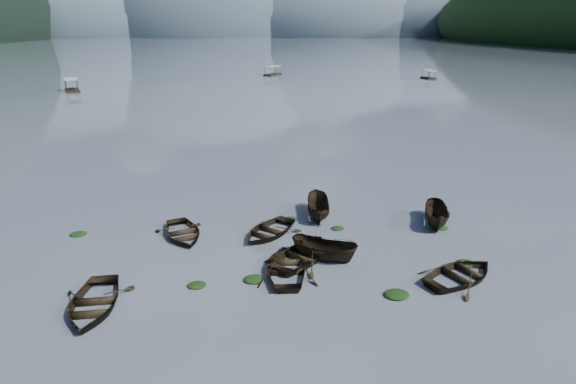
{
  "coord_description": "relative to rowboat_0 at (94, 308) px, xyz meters",
  "views": [
    {
      "loc": [
        -2.97,
        -18.38,
        13.18
      ],
      "look_at": [
        0.0,
        12.0,
        2.0
      ],
      "focal_mm": 28.0,
      "sensor_mm": 36.0,
      "label": 1
    }
  ],
  "objects": [
    {
      "name": "haze_mtn_b",
      "position": [
        -49.2,
        898.45,
        0.0
      ],
      "size": [
        520.0,
        520.0,
        340.0
      ],
      "primitive_type": "ellipsoid",
      "color": "#475666",
      "rests_on": "ground"
    },
    {
      "name": "weed_clump_6",
      "position": [
        10.92,
        10.01,
        0.0
      ],
      "size": [
        0.99,
        0.83,
        0.21
      ],
      "primitive_type": "ellipsoid",
      "color": "black",
      "rests_on": "ground"
    },
    {
      "name": "pontoon_right",
      "position": [
        58.9,
        102.95,
        0.0
      ],
      "size": [
        2.42,
        5.63,
        2.14
      ],
      "primitive_type": null,
      "rotation": [
        0.0,
        0.0,
        0.02
      ],
      "color": "black",
      "rests_on": "ground"
    },
    {
      "name": "pontoon_left",
      "position": [
        -29.95,
        85.4,
        0.0
      ],
      "size": [
        5.13,
        7.38,
        2.61
      ],
      "primitive_type": null,
      "rotation": [
        0.0,
        0.0,
        0.37
      ],
      "color": "black",
      "rests_on": "ground"
    },
    {
      "name": "rowboat_4",
      "position": [
        19.54,
        0.86,
        0.0
      ],
      "size": [
        5.84,
        5.21,
        1.0
      ],
      "primitive_type": "imported",
      "rotation": [
        0.0,
        0.0,
        2.03
      ],
      "color": "black",
      "rests_on": "ground"
    },
    {
      "name": "weed_clump_1",
      "position": [
        4.95,
        1.57,
        0.0
      ],
      "size": [
        1.05,
        0.84,
        0.23
      ],
      "primitive_type": "ellipsoid",
      "color": "black",
      "rests_on": "ground"
    },
    {
      "name": "rowboat_0",
      "position": [
        0.0,
        0.0,
        0.0
      ],
      "size": [
        3.76,
        5.11,
        1.03
      ],
      "primitive_type": "imported",
      "rotation": [
        0.0,
        0.0,
        0.05
      ],
      "color": "black",
      "rests_on": "ground"
    },
    {
      "name": "rowboat_5",
      "position": [
        21.18,
        8.17,
        0.0
      ],
      "size": [
        2.91,
        4.61,
        1.67
      ],
      "primitive_type": "imported",
      "rotation": [
        0.0,
        0.0,
        -0.32
      ],
      "color": "black",
      "rests_on": "ground"
    },
    {
      "name": "pontoon_centre",
      "position": [
        16.6,
        116.91,
        0.0
      ],
      "size": [
        5.81,
        6.76,
        2.45
      ],
      "primitive_type": null,
      "rotation": [
        0.0,
        0.0,
        -0.6
      ],
      "color": "black",
      "rests_on": "ground"
    },
    {
      "name": "haze_mtn_c",
      "position": [
        150.8,
        898.45,
        0.0
      ],
      "size": [
        520.0,
        520.0,
        260.0
      ],
      "primitive_type": "ellipsoid",
      "color": "#475666",
      "rests_on": "ground"
    },
    {
      "name": "rowboat_1",
      "position": [
        11.09,
        3.97,
        0.0
      ],
      "size": [
        5.93,
        6.05,
        1.03
      ],
      "primitive_type": "imported",
      "rotation": [
        0.0,
        0.0,
        2.42
      ],
      "color": "black",
      "rests_on": "ground"
    },
    {
      "name": "rowboat_7",
      "position": [
        9.2,
        7.69,
        0.0
      ],
      "size": [
        5.58,
        5.78,
        0.98
      ],
      "primitive_type": "imported",
      "rotation": [
        0.0,
        0.0,
        5.61
      ],
      "color": "black",
      "rests_on": "ground"
    },
    {
      "name": "weed_clump_7",
      "position": [
        21.26,
        7.46,
        0.0
      ],
      "size": [
        1.0,
        0.8,
        0.22
      ],
      "primitive_type": "ellipsoid",
      "color": "black",
      "rests_on": "ground"
    },
    {
      "name": "rowboat_8",
      "position": [
        13.0,
        10.39,
        0.0
      ],
      "size": [
        2.02,
        4.43,
        1.66
      ],
      "primitive_type": "imported",
      "rotation": [
        0.0,
        0.0,
        3.05
      ],
      "color": "black",
      "rests_on": "ground"
    },
    {
      "name": "weed_clump_3",
      "position": [
        14.03,
        8.1,
        0.0
      ],
      "size": [
        0.92,
        0.78,
        0.2
      ],
      "primitive_type": "ellipsoid",
      "color": "black",
      "rests_on": "ground"
    },
    {
      "name": "haze_mtn_d",
      "position": [
        330.8,
        898.45,
        0.0
      ],
      "size": [
        520.0,
        520.0,
        220.0
      ],
      "primitive_type": "ellipsoid",
      "color": "#475666",
      "rests_on": "ground"
    },
    {
      "name": "weed_clump_5",
      "position": [
        -3.65,
        8.86,
        0.0
      ],
      "size": [
        1.13,
        0.91,
        0.24
      ],
      "primitive_type": "ellipsoid",
      "color": "black",
      "rests_on": "ground"
    },
    {
      "name": "haze_mtn_a",
      "position": [
        -249.2,
        898.45,
        0.0
      ],
      "size": [
        520.0,
        520.0,
        280.0
      ],
      "primitive_type": "ellipsoid",
      "color": "#475666",
      "rests_on": "ground"
    },
    {
      "name": "weed_clump_2",
      "position": [
        15.45,
        -0.4,
        0.0
      ],
      "size": [
        1.34,
        1.07,
        0.29
      ],
      "primitive_type": "ellipsoid",
      "color": "black",
      "rests_on": "ground"
    },
    {
      "name": "ground_plane",
      "position": [
        10.8,
        -1.55,
        0.0
      ],
      "size": [
        2400.0,
        2400.0,
        0.0
      ],
      "primitive_type": "plane",
      "color": "slate"
    },
    {
      "name": "weed_clump_4",
      "position": [
        20.58,
        2.43,
        0.0
      ],
      "size": [
        1.24,
        0.98,
        0.26
      ],
      "primitive_type": "ellipsoid",
      "color": "black",
      "rests_on": "ground"
    },
    {
      "name": "weed_clump_0",
      "position": [
        8.07,
        1.86,
        0.0
      ],
      "size": [
        1.21,
        0.99,
        0.26
      ],
      "primitive_type": "ellipsoid",
      "color": "black",
      "rests_on": "ground"
    },
    {
      "name": "rowboat_3",
      "position": [
        9.93,
        2.59,
        0.0
      ],
      "size": [
        3.65,
        4.97,
        1.0
      ],
      "primitive_type": "imported",
      "rotation": [
        0.0,
        0.0,
        3.1
      ],
      "color": "black",
      "rests_on": "ground"
    },
    {
      "name": "rowboat_2",
      "position": [
        12.33,
        3.87,
        0.0
      ],
      "size": [
        4.39,
        3.48,
        1.61
      ],
      "primitive_type": "imported",
      "rotation": [
        0.0,
        0.0,
        1.04
      ],
      "color": "black",
      "rests_on": "ground"
    },
    {
      "name": "rowboat_6",
      "position": [
        3.44,
        7.93,
        0.0
      ],
      "size": [
        4.64,
        5.45,
        0.96
      ],
      "primitive_type": "imported",
      "rotation": [
        0.0,
        0.0,
        0.34
      ],
      "color": "black",
      "rests_on": "ground"
    }
  ]
}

